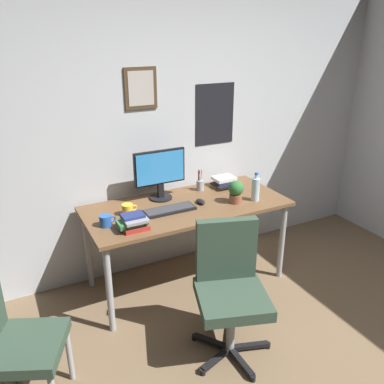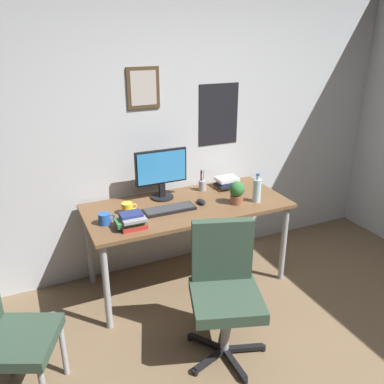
# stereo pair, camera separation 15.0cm
# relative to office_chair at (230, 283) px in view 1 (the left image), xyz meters

# --- Properties ---
(wall_back) EXTENTS (4.40, 0.10, 2.60)m
(wall_back) POSITION_rel_office_chair_xyz_m (0.27, 1.32, 0.77)
(wall_back) COLOR silver
(wall_back) RESTS_ON ground_plane
(desk) EXTENTS (1.71, 0.77, 0.76)m
(desk) POSITION_rel_office_chair_xyz_m (0.10, 0.85, 0.16)
(desk) COLOR brown
(desk) RESTS_ON ground_plane
(office_chair) EXTENTS (0.58, 0.60, 0.95)m
(office_chair) POSITION_rel_office_chair_xyz_m (0.00, 0.00, 0.00)
(office_chair) COLOR #334738
(office_chair) RESTS_ON ground_plane
(side_chair) EXTENTS (0.56, 0.56, 0.88)m
(side_chair) POSITION_rel_office_chair_xyz_m (-1.37, 0.14, -0.03)
(side_chair) COLOR #334738
(side_chair) RESTS_ON ground_plane
(monitor) EXTENTS (0.46, 0.20, 0.43)m
(monitor) POSITION_rel_office_chair_xyz_m (-0.04, 1.08, 0.47)
(monitor) COLOR black
(monitor) RESTS_ON desk
(keyboard) EXTENTS (0.43, 0.15, 0.03)m
(keyboard) POSITION_rel_office_chair_xyz_m (-0.09, 0.80, 0.24)
(keyboard) COLOR black
(keyboard) RESTS_ON desk
(computer_mouse) EXTENTS (0.06, 0.11, 0.04)m
(computer_mouse) POSITION_rel_office_chair_xyz_m (0.21, 0.82, 0.25)
(computer_mouse) COLOR black
(computer_mouse) RESTS_ON desk
(water_bottle) EXTENTS (0.07, 0.07, 0.25)m
(water_bottle) POSITION_rel_office_chair_xyz_m (0.67, 0.67, 0.34)
(water_bottle) COLOR silver
(water_bottle) RESTS_ON desk
(coffee_mug_near) EXTENTS (0.13, 0.09, 0.09)m
(coffee_mug_near) POSITION_rel_office_chair_xyz_m (-0.62, 0.77, 0.27)
(coffee_mug_near) COLOR #2659B2
(coffee_mug_near) RESTS_ON desk
(coffee_mug_far) EXTENTS (0.13, 0.09, 0.09)m
(coffee_mug_far) POSITION_rel_office_chair_xyz_m (-0.41, 0.88, 0.28)
(coffee_mug_far) COLOR yellow
(coffee_mug_far) RESTS_ON desk
(potted_plant) EXTENTS (0.13, 0.13, 0.20)m
(potted_plant) POSITION_rel_office_chair_xyz_m (0.49, 0.70, 0.34)
(potted_plant) COLOR brown
(potted_plant) RESTS_ON desk
(pen_cup) EXTENTS (0.07, 0.07, 0.20)m
(pen_cup) POSITION_rel_office_chair_xyz_m (0.36, 1.09, 0.29)
(pen_cup) COLOR #9EA0A5
(pen_cup) RESTS_ON desk
(book_stack_left) EXTENTS (0.22, 0.19, 0.09)m
(book_stack_left) POSITION_rel_office_chair_xyz_m (0.60, 1.07, 0.28)
(book_stack_left) COLOR gold
(book_stack_left) RESTS_ON desk
(book_stack_right) EXTENTS (0.22, 0.18, 0.11)m
(book_stack_right) POSITION_rel_office_chair_xyz_m (-0.45, 0.63, 0.28)
(book_stack_right) COLOR #B22D28
(book_stack_right) RESTS_ON desk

